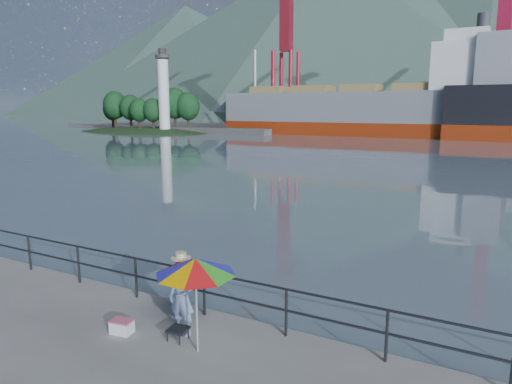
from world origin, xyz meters
TOP-DOWN VIEW (x-y plane):
  - harbor_water at (0.00, 130.00)m, footprint 500.00×280.00m
  - guardrail at (0.00, 1.70)m, footprint 22.00×0.06m
  - lighthouse_islet at (-54.97, 61.99)m, footprint 48.00×26.40m
  - fisherman at (1.10, 0.78)m, footprint 0.60×0.40m
  - beach_umbrella at (1.77, 0.36)m, footprint 1.96×1.96m
  - folding_stool at (1.18, 0.52)m, footprint 0.42×0.42m
  - cooler_bag at (-0.02, 0.20)m, footprint 0.47×0.35m
  - fishing_rod at (0.71, 2.08)m, footprint 0.44×1.82m
  - bulk_carrier at (-13.04, 71.26)m, footprint 48.64×8.42m

SIDE VIEW (x-z plane):
  - harbor_water at x=0.00m, z-range 0.00..0.00m
  - fishing_rod at x=0.71m, z-range -0.66..0.66m
  - cooler_bag at x=-0.02m, z-range 0.00..0.25m
  - folding_stool at x=1.18m, z-range 0.01..0.26m
  - lighthouse_islet at x=-54.97m, z-range -9.34..9.86m
  - guardrail at x=0.00m, z-range 0.01..1.03m
  - fisherman at x=1.10m, z-range 0.00..1.60m
  - beach_umbrella at x=1.77m, z-range 0.77..2.62m
  - bulk_carrier at x=-13.04m, z-range -3.08..11.42m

